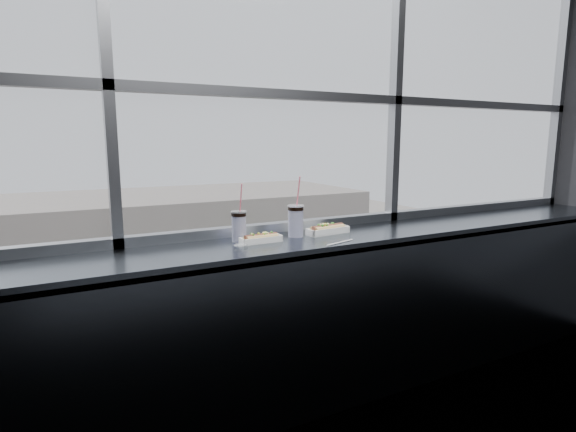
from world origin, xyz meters
name	(u,v)px	position (x,y,z in m)	size (l,w,h in m)	color
wall_back_lower	(275,309)	(0.00, 1.50, 0.55)	(6.00, 6.00, 0.00)	black
window_glass	(273,46)	(0.00, 1.52, 2.30)	(6.00, 6.00, 0.00)	silver
window_mullions	(274,45)	(0.00, 1.50, 2.30)	(6.00, 0.08, 2.40)	gray
counter	(294,244)	(0.00, 1.23, 1.07)	(6.00, 0.55, 0.06)	slate
counter_fascia	(315,338)	(0.00, 0.97, 0.55)	(6.00, 0.04, 1.04)	slate
hotdog_tray_left	(261,238)	(-0.22, 1.24, 1.13)	(0.26, 0.09, 0.06)	white
hotdog_tray_right	(328,229)	(0.27, 1.27, 1.13)	(0.31, 0.13, 0.07)	white
soda_cup_left	(239,225)	(-0.32, 1.33, 1.20)	(0.10, 0.10, 0.35)	white
soda_cup_right	(296,219)	(0.05, 1.29, 1.21)	(0.11, 0.11, 0.39)	white
loose_straw	(340,242)	(0.19, 1.01, 1.10)	(0.01, 0.01, 0.23)	white
wrapper	(241,245)	(-0.37, 1.19, 1.11)	(0.09, 0.07, 0.02)	silver
plaza_ground	(77,275)	(0.00, 45.00, -11.00)	(120.00, 120.00, 0.00)	gray
street_asphalt	(102,397)	(0.00, 21.50, -10.97)	(80.00, 10.00, 0.06)	black
far_sidewalk	(90,336)	(0.00, 29.50, -10.98)	(80.00, 6.00, 0.04)	gray
far_building	(77,246)	(0.00, 39.50, -7.00)	(50.00, 14.00, 8.00)	gray
car_near_e	(358,356)	(12.82, 17.50, -10.00)	(5.65, 2.36, 1.88)	navy
car_far_b	(135,338)	(2.28, 25.50, -9.92)	(6.13, 2.55, 2.04)	maroon
car_near_d	(264,382)	(7.13, 17.50, -10.02)	(5.51, 2.30, 1.84)	silver
car_far_c	(301,307)	(13.72, 25.50, -10.02)	(5.50, 2.29, 1.83)	white
pedestrian_b	(82,331)	(-0.47, 28.30, -10.04)	(0.82, 0.61, 1.84)	#66605B
pedestrian_c	(169,312)	(5.05, 28.62, -9.94)	(0.91, 0.68, 2.04)	#66605B
pedestrian_d	(224,293)	(9.71, 30.53, -9.93)	(0.91, 0.69, 2.06)	#66605B
tree_center	(123,289)	(2.28, 29.50, -8.06)	(2.77, 2.77, 4.34)	#47382B
tree_right	(259,260)	(12.19, 29.50, -7.33)	(3.46, 3.46, 5.41)	#47382B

